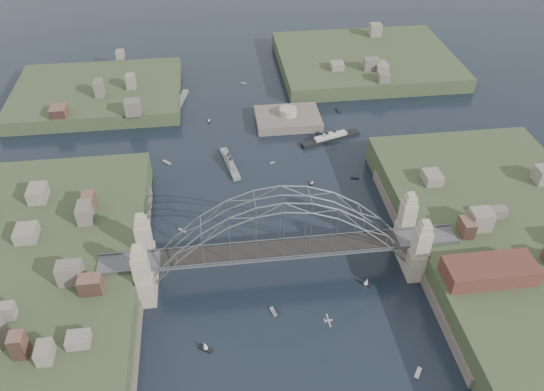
{
  "coord_description": "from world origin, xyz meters",
  "views": [
    {
      "loc": [
        -13.21,
        -88.07,
        95.5
      ],
      "look_at": [
        0.0,
        18.0,
        10.0
      ],
      "focal_mm": 35.21,
      "sensor_mm": 36.0,
      "label": 1
    }
  ],
  "objects": [
    {
      "name": "small_boat_f",
      "position": [
        3.65,
        46.37,
        0.15
      ],
      "size": [
        1.71,
        0.98,
        0.45
      ],
      "color": "beige",
      "rests_on": "ground"
    },
    {
      "name": "small_boat_h",
      "position": [
        -15.07,
        73.77,
        0.29
      ],
      "size": [
        0.89,
        2.11,
        1.43
      ],
      "color": "beige",
      "rests_on": "ground"
    },
    {
      "name": "small_boat_k",
      "position": [
        -0.9,
        101.0,
        0.15
      ],
      "size": [
        2.19,
        1.62,
        0.45
      ],
      "color": "beige",
      "rests_on": "ground"
    },
    {
      "name": "ground",
      "position": [
        0.0,
        0.0,
        0.0
      ],
      "size": [
        500.0,
        500.0,
        0.0
      ],
      "primitive_type": "plane",
      "color": "black",
      "rests_on": "ground"
    },
    {
      "name": "small_boat_b",
      "position": [
        13.87,
        34.2,
        0.29
      ],
      "size": [
        1.64,
        1.82,
        1.43
      ],
      "color": "beige",
      "rests_on": "ground"
    },
    {
      "name": "bridge",
      "position": [
        0.0,
        0.0,
        12.32
      ],
      "size": [
        84.0,
        13.8,
        24.6
      ],
      "color": "#4F4F52",
      "rests_on": "ground"
    },
    {
      "name": "wharf_shed",
      "position": [
        44.0,
        -14.0,
        10.0
      ],
      "size": [
        20.0,
        8.0,
        4.0
      ],
      "primitive_type": "cube",
      "color": "#592D26",
      "rests_on": "shore_east"
    },
    {
      "name": "shore_west",
      "position": [
        -57.32,
        0.0,
        1.97
      ],
      "size": [
        50.5,
        90.0,
        12.0
      ],
      "color": "#354327",
      "rests_on": "ground"
    },
    {
      "name": "headland_nw",
      "position": [
        -55.0,
        95.0,
        0.5
      ],
      "size": [
        60.0,
        45.0,
        9.0
      ],
      "primitive_type": "cube",
      "color": "#354327",
      "rests_on": "ground"
    },
    {
      "name": "naval_cruiser_near",
      "position": [
        -9.49,
        46.93,
        0.79
      ],
      "size": [
        5.45,
        17.03,
        5.07
      ],
      "color": "gray",
      "rests_on": "ground"
    },
    {
      "name": "aeroplane",
      "position": [
        6.79,
        -20.37,
        6.72
      ],
      "size": [
        1.79,
        3.38,
        0.49
      ],
      "color": "#ADAFB4"
    },
    {
      "name": "small_boat_c",
      "position": [
        -3.37,
        -11.41,
        0.15
      ],
      "size": [
        1.64,
        2.79,
        0.45
      ],
      "color": "beige",
      "rests_on": "ground"
    },
    {
      "name": "ocean_liner",
      "position": [
        24.26,
        57.09,
        0.79
      ],
      "size": [
        20.62,
        9.07,
        5.09
      ],
      "color": "black",
      "rests_on": "ground"
    },
    {
      "name": "naval_cruiser_far",
      "position": [
        -25.05,
        89.19,
        0.82
      ],
      "size": [
        5.98,
        15.74,
        5.3
      ],
      "color": "gray",
      "rests_on": "ground"
    },
    {
      "name": "small_boat_j",
      "position": [
        -18.85,
        -19.32,
        0.73
      ],
      "size": [
        3.2,
        2.63,
        2.38
      ],
      "color": "beige",
      "rests_on": "ground"
    },
    {
      "name": "headland_ne",
      "position": [
        50.0,
        110.0,
        0.75
      ],
      "size": [
        70.0,
        55.0,
        9.5
      ],
      "primitive_type": "cube",
      "color": "#354327",
      "rests_on": "ground"
    },
    {
      "name": "small_boat_d",
      "position": [
        27.17,
        35.52,
        0.15
      ],
      "size": [
        2.37,
        1.2,
        0.45
      ],
      "color": "beige",
      "rests_on": "ground"
    },
    {
      "name": "fort_island",
      "position": [
        12.0,
        70.0,
        -0.34
      ],
      "size": [
        22.0,
        16.0,
        9.4
      ],
      "color": "#5E534B",
      "rests_on": "ground"
    },
    {
      "name": "small_boat_g",
      "position": [
        23.77,
        -30.5,
        0.15
      ],
      "size": [
        2.24,
        2.67,
        0.45
      ],
      "color": "beige",
      "rests_on": "ground"
    },
    {
      "name": "shore_east",
      "position": [
        57.32,
        0.0,
        1.97
      ],
      "size": [
        50.5,
        90.0,
        12.0
      ],
      "color": "#354327",
      "rests_on": "ground"
    },
    {
      "name": "small_boat_e",
      "position": [
        -28.93,
        50.57,
        0.15
      ],
      "size": [
        2.85,
        2.93,
        0.45
      ],
      "color": "beige",
      "rests_on": "ground"
    },
    {
      "name": "small_boat_m",
      "position": [
        19.48,
        -6.08,
        0.9
      ],
      "size": [
        2.19,
        1.88,
        2.38
      ],
      "color": "beige",
      "rests_on": "ground"
    },
    {
      "name": "small_boat_l",
      "position": [
        -40.87,
        24.6,
        0.85
      ],
      "size": [
        1.14,
        2.53,
        2.38
      ],
      "color": "beige",
      "rests_on": "ground"
    },
    {
      "name": "small_boat_i",
      "position": [
        34.51,
        18.91,
        0.83
      ],
      "size": [
        1.26,
        2.69,
        2.38
      ],
      "color": "beige",
      "rests_on": "ground"
    },
    {
      "name": "small_boat_a",
      "position": [
        -23.94,
        18.32,
        0.15
      ],
      "size": [
        2.4,
        2.2,
        0.45
      ],
      "color": "beige",
      "rests_on": "ground"
    },
    {
      "name": "small_boat_n",
      "position": [
        30.97,
        75.52,
        0.15
      ],
      "size": [
        1.13,
        2.91,
        0.45
      ],
      "color": "beige",
      "rests_on": "ground"
    },
    {
      "name": "finger_pier",
      "position": [
        39.0,
        -28.0,
        0.7
      ],
      "size": [
        4.0,
        22.0,
        1.4
      ],
      "primitive_type": "cube",
      "color": "#4F4F52",
      "rests_on": "ground"
    }
  ]
}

